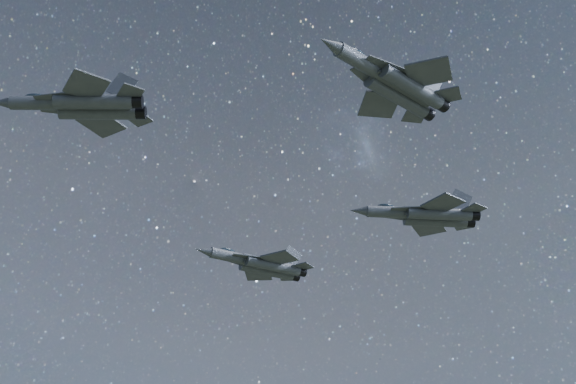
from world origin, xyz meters
name	(u,v)px	position (x,y,z in m)	size (l,w,h in m)	color
jet_lead	(83,105)	(-22.03, -0.10, 156.79)	(16.08, 10.66, 4.10)	#353A43
jet_left	(261,264)	(5.89, 24.03, 153.71)	(17.18, 12.03, 4.33)	#353A43
jet_right	(395,84)	(4.99, -15.09, 156.51)	(16.45, 11.08, 4.15)	#353A43
jet_slot	(427,215)	(21.10, 5.04, 155.34)	(16.98, 11.43, 4.28)	#353A43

